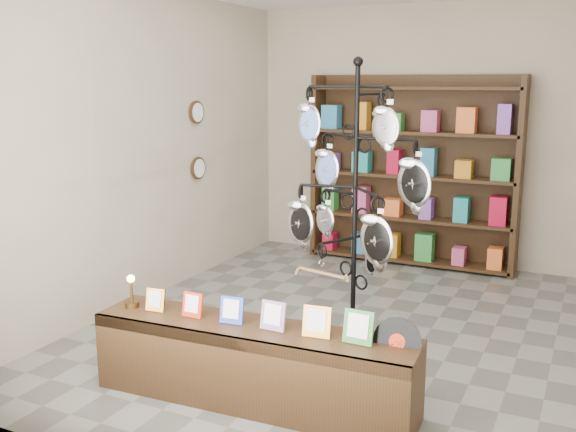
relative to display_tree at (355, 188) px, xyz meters
name	(u,v)px	position (x,y,z in m)	size (l,w,h in m)	color
ground	(338,327)	(-0.30, 0.45, -1.33)	(5.00, 5.00, 0.00)	slate
room_envelope	(342,115)	(-0.30, 0.45, 0.52)	(5.00, 5.00, 5.00)	#B3A990
display_tree	(355,188)	(0.00, 0.00, 0.00)	(1.23, 1.22, 2.30)	black
front_shelf	(253,364)	(-0.31, -1.07, -1.06)	(2.23, 0.57, 0.78)	black
back_shelving	(412,177)	(-0.30, 2.74, -0.30)	(2.42, 0.36, 2.20)	black
wall_clocks	(197,140)	(-2.27, 1.25, 0.17)	(0.03, 0.24, 0.84)	black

